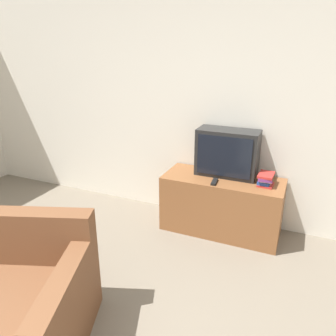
# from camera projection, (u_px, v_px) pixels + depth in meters

# --- Properties ---
(wall_back) EXTENTS (9.00, 0.06, 2.60)m
(wall_back) POSITION_uv_depth(u_px,v_px,m) (183.00, 107.00, 3.74)
(wall_back) COLOR silver
(wall_back) RESTS_ON ground_plane
(tv_stand) EXTENTS (1.27, 0.53, 0.63)m
(tv_stand) POSITION_uv_depth(u_px,v_px,m) (222.00, 205.00, 3.60)
(tv_stand) COLOR brown
(tv_stand) RESTS_ON ground_plane
(television) EXTENTS (0.65, 0.30, 0.50)m
(television) POSITION_uv_depth(u_px,v_px,m) (227.00, 153.00, 3.50)
(television) COLOR black
(television) RESTS_ON tv_stand
(book_stack) EXTENTS (0.16, 0.22, 0.12)m
(book_stack) POSITION_uv_depth(u_px,v_px,m) (266.00, 179.00, 3.30)
(book_stack) COLOR #B72D28
(book_stack) RESTS_ON tv_stand
(remote_on_stand) EXTENTS (0.06, 0.17, 0.02)m
(remote_on_stand) POSITION_uv_depth(u_px,v_px,m) (214.00, 182.00, 3.37)
(remote_on_stand) COLOR black
(remote_on_stand) RESTS_ON tv_stand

